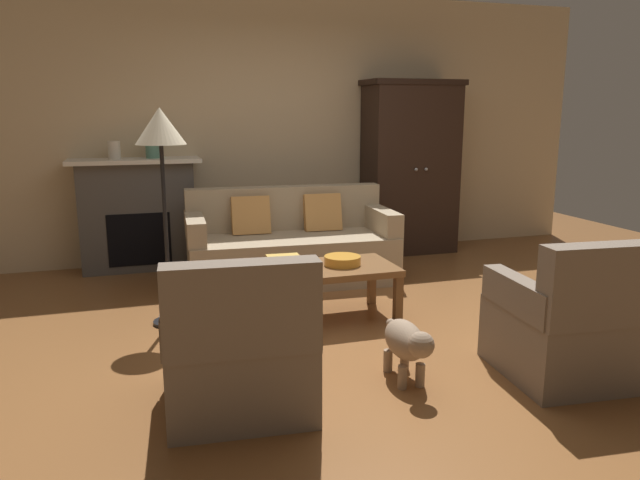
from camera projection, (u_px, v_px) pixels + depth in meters
name	position (u px, v px, depth m)	size (l,w,h in m)	color
ground_plane	(366.00, 328.00, 4.47)	(9.60, 9.60, 0.00)	brown
back_wall	(281.00, 128.00, 6.55)	(7.20, 0.10, 2.80)	beige
fireplace	(138.00, 214.00, 6.04)	(1.26, 0.48, 1.12)	#4C4947
armoire	(410.00, 167.00, 6.75)	(1.06, 0.57, 1.91)	black
couch	(290.00, 247.00, 5.70)	(1.96, 0.96, 0.86)	tan
coffee_table	(323.00, 274.00, 4.59)	(1.10, 0.60, 0.42)	brown
fruit_bowl	(342.00, 260.00, 4.62)	(0.28, 0.28, 0.07)	orange
book_stack	(284.00, 264.00, 4.43)	(0.25, 0.18, 0.12)	#38569E
mantel_vase_cream	(114.00, 150.00, 5.83)	(0.12, 0.12, 0.17)	beige
mantel_vase_jade	(153.00, 147.00, 5.93)	(0.14, 0.14, 0.23)	slate
armchair_near_left	(239.00, 353.00, 3.21)	(0.84, 0.83, 0.88)	#756656
armchair_near_right	(572.00, 327.00, 3.60)	(0.84, 0.83, 0.88)	#756656
floor_lamp	(161.00, 139.00, 4.29)	(0.36, 0.36, 1.60)	black
dog	(407.00, 342.00, 3.55)	(0.22, 0.57, 0.39)	gray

